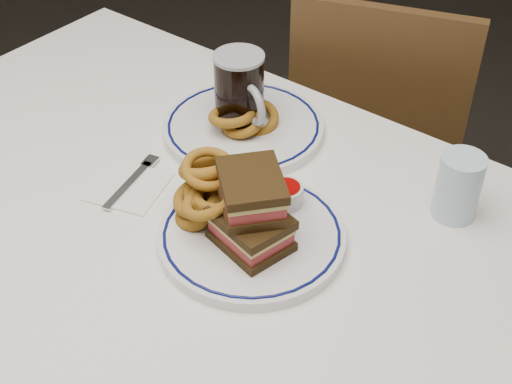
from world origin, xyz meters
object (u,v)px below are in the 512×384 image
Objects in this scene: chair_far at (378,137)px; main_plate at (252,236)px; beer_mug at (240,93)px; far_plate at (243,127)px; reuben_sandwich at (251,211)px.

chair_far is 0.79m from main_plate.
beer_mug reaches higher than chair_far.
main_plate is at bearing -48.81° from far_plate.
far_plate is at bearing 131.19° from main_plate.
chair_far is 2.93× the size of far_plate.
beer_mug is at bearing 131.74° from reuben_sandwich.
far_plate is at bearing 130.92° from reuben_sandwich.
reuben_sandwich reaches higher than main_plate.
reuben_sandwich is (0.17, -0.73, 0.35)m from chair_far.
far_plate is at bearing -94.45° from chair_far.
beer_mug reaches higher than reuben_sandwich.
reuben_sandwich reaches higher than chair_far.
main_plate is 1.99× the size of reuben_sandwich.
main_plate is at bearing -77.58° from chair_far.
reuben_sandwich is 0.33m from beer_mug.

